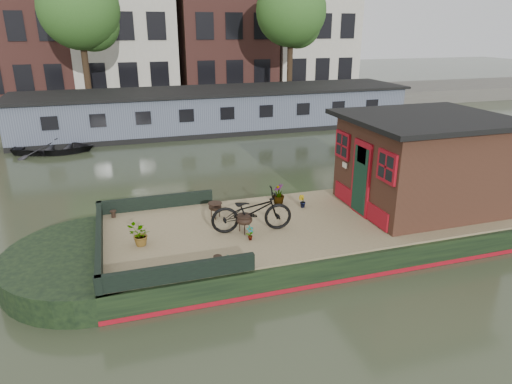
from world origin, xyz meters
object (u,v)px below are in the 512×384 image
object	(u,v)px
cabin	(422,162)
potted_plant_a	(250,233)
brazier_front	(244,224)
bicycle	(252,211)
brazier_rear	(215,210)
dinghy	(54,145)

from	to	relation	value
cabin	potted_plant_a	distance (m)	5.04
cabin	brazier_front	distance (m)	5.00
bicycle	brazier_rear	size ratio (longest dim) A/B	4.70
potted_plant_a	brazier_rear	distance (m)	1.55
cabin	bicycle	bearing A→B (deg)	-177.71
bicycle	brazier_rear	xyz separation A→B (m)	(-0.64, 1.01, -0.30)
dinghy	cabin	bearing A→B (deg)	-127.50
potted_plant_a	brazier_rear	xyz separation A→B (m)	(-0.46, 1.48, 0.03)
bicycle	dinghy	bearing A→B (deg)	31.79
brazier_front	brazier_rear	xyz separation A→B (m)	(-0.46, 1.05, -0.01)
cabin	bicycle	size ratio (longest dim) A/B	2.11
brazier_front	cabin	bearing A→B (deg)	2.60
bicycle	dinghy	world-z (taller)	bicycle
potted_plant_a	cabin	bearing A→B (deg)	7.61
cabin	potted_plant_a	world-z (taller)	cabin
potted_plant_a	brazier_front	distance (m)	0.43
bicycle	potted_plant_a	size ratio (longest dim) A/B	5.61
dinghy	brazier_rear	bearing A→B (deg)	-144.78
potted_plant_a	brazier_rear	size ratio (longest dim) A/B	0.84
brazier_front	brazier_rear	bearing A→B (deg)	113.52
bicycle	potted_plant_a	distance (m)	0.60
brazier_rear	brazier_front	bearing A→B (deg)	-66.48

